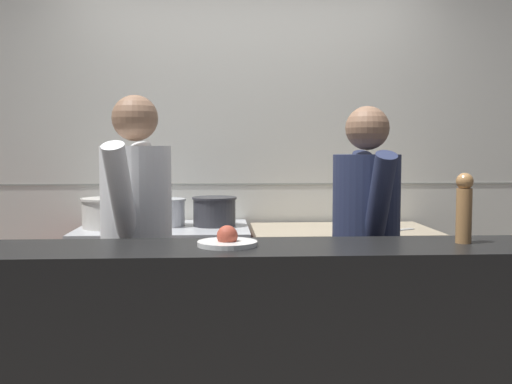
{
  "coord_description": "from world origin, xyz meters",
  "views": [
    {
      "loc": [
        -0.18,
        -2.54,
        1.38
      ],
      "look_at": [
        0.02,
        0.68,
        1.15
      ],
      "focal_mm": 42.0,
      "sensor_mm": 36.0,
      "label": 1
    }
  ],
  "objects_px": {
    "sauce_pot": "(165,211)",
    "chefs_knife": "(383,231)",
    "stock_pot": "(108,212)",
    "mixing_bowl_steel": "(375,220)",
    "oven_range": "(165,302)",
    "braising_pot": "(214,211)",
    "chef_head_cook": "(137,249)",
    "chef_sous": "(366,252)",
    "pepper_mill": "(464,206)",
    "plated_dish_main": "(227,241)"
  },
  "relations": [
    {
      "from": "chefs_knife",
      "to": "chef_sous",
      "type": "bearing_deg",
      "value": -113.01
    },
    {
      "from": "stock_pot",
      "to": "chef_head_cook",
      "type": "bearing_deg",
      "value": -69.95
    },
    {
      "from": "oven_range",
      "to": "chef_head_cook",
      "type": "xyz_separation_m",
      "value": [
        -0.06,
        -0.76,
        0.45
      ]
    },
    {
      "from": "oven_range",
      "to": "pepper_mill",
      "type": "height_order",
      "value": "pepper_mill"
    },
    {
      "from": "plated_dish_main",
      "to": "pepper_mill",
      "type": "xyz_separation_m",
      "value": [
        0.92,
        0.01,
        0.12
      ]
    },
    {
      "from": "sauce_pot",
      "to": "chefs_knife",
      "type": "height_order",
      "value": "sauce_pot"
    },
    {
      "from": "stock_pot",
      "to": "chefs_knife",
      "type": "relative_size",
      "value": 0.86
    },
    {
      "from": "braising_pot",
      "to": "chef_sous",
      "type": "xyz_separation_m",
      "value": [
        0.74,
        -0.79,
        -0.13
      ]
    },
    {
      "from": "stock_pot",
      "to": "sauce_pot",
      "type": "xyz_separation_m",
      "value": [
        0.33,
        0.06,
        -0.01
      ]
    },
    {
      "from": "stock_pot",
      "to": "chefs_knife",
      "type": "distance_m",
      "value": 1.63
    },
    {
      "from": "chefs_knife",
      "to": "sauce_pot",
      "type": "bearing_deg",
      "value": 170.6
    },
    {
      "from": "plated_dish_main",
      "to": "pepper_mill",
      "type": "relative_size",
      "value": 0.83
    },
    {
      "from": "pepper_mill",
      "to": "chef_head_cook",
      "type": "distance_m",
      "value": 1.48
    },
    {
      "from": "oven_range",
      "to": "chef_head_cook",
      "type": "height_order",
      "value": "chef_head_cook"
    },
    {
      "from": "sauce_pot",
      "to": "braising_pot",
      "type": "height_order",
      "value": "braising_pot"
    },
    {
      "from": "chef_sous",
      "to": "chefs_knife",
      "type": "bearing_deg",
      "value": 64.83
    },
    {
      "from": "chefs_knife",
      "to": "pepper_mill",
      "type": "height_order",
      "value": "pepper_mill"
    },
    {
      "from": "chef_head_cook",
      "to": "chef_sous",
      "type": "xyz_separation_m",
      "value": [
        1.1,
        -0.01,
        -0.03
      ]
    },
    {
      "from": "chef_sous",
      "to": "stock_pot",
      "type": "bearing_deg",
      "value": 149.38
    },
    {
      "from": "stock_pot",
      "to": "sauce_pot",
      "type": "relative_size",
      "value": 1.26
    },
    {
      "from": "plated_dish_main",
      "to": "pepper_mill",
      "type": "distance_m",
      "value": 0.93
    },
    {
      "from": "oven_range",
      "to": "pepper_mill",
      "type": "distance_m",
      "value": 1.98
    },
    {
      "from": "oven_range",
      "to": "stock_pot",
      "type": "distance_m",
      "value": 0.64
    },
    {
      "from": "oven_range",
      "to": "plated_dish_main",
      "type": "distance_m",
      "value": 1.51
    },
    {
      "from": "mixing_bowl_steel",
      "to": "chef_head_cook",
      "type": "relative_size",
      "value": 0.18
    },
    {
      "from": "mixing_bowl_steel",
      "to": "chefs_knife",
      "type": "bearing_deg",
      "value": -85.8
    },
    {
      "from": "stock_pot",
      "to": "chefs_knife",
      "type": "bearing_deg",
      "value": -5.3
    },
    {
      "from": "chefs_knife",
      "to": "chef_head_cook",
      "type": "xyz_separation_m",
      "value": [
        -1.35,
        -0.58,
        0.01
      ]
    },
    {
      "from": "mixing_bowl_steel",
      "to": "plated_dish_main",
      "type": "bearing_deg",
      "value": -124.81
    },
    {
      "from": "pepper_mill",
      "to": "chef_head_cook",
      "type": "height_order",
      "value": "chef_head_cook"
    },
    {
      "from": "chefs_knife",
      "to": "chef_head_cook",
      "type": "relative_size",
      "value": 0.23
    },
    {
      "from": "sauce_pot",
      "to": "plated_dish_main",
      "type": "distance_m",
      "value": 1.43
    },
    {
      "from": "braising_pot",
      "to": "chef_head_cook",
      "type": "height_order",
      "value": "chef_head_cook"
    },
    {
      "from": "oven_range",
      "to": "chef_sous",
      "type": "distance_m",
      "value": 1.36
    },
    {
      "from": "braising_pot",
      "to": "chef_head_cook",
      "type": "bearing_deg",
      "value": -114.74
    },
    {
      "from": "stock_pot",
      "to": "sauce_pot",
      "type": "bearing_deg",
      "value": 10.84
    },
    {
      "from": "sauce_pot",
      "to": "chef_head_cook",
      "type": "xyz_separation_m",
      "value": [
        -0.06,
        -0.79,
        -0.1
      ]
    },
    {
      "from": "oven_range",
      "to": "braising_pot",
      "type": "xyz_separation_m",
      "value": [
        0.3,
        0.03,
        0.55
      ]
    },
    {
      "from": "stock_pot",
      "to": "mixing_bowl_steel",
      "type": "xyz_separation_m",
      "value": [
        1.61,
        -0.01,
        -0.06
      ]
    },
    {
      "from": "mixing_bowl_steel",
      "to": "chef_sous",
      "type": "relative_size",
      "value": 0.19
    },
    {
      "from": "sauce_pot",
      "to": "braising_pot",
      "type": "distance_m",
      "value": 0.3
    },
    {
      "from": "chefs_knife",
      "to": "oven_range",
      "type": "bearing_deg",
      "value": 172.34
    },
    {
      "from": "stock_pot",
      "to": "chef_head_cook",
      "type": "height_order",
      "value": "chef_head_cook"
    },
    {
      "from": "mixing_bowl_steel",
      "to": "pepper_mill",
      "type": "xyz_separation_m",
      "value": [
        0.0,
        -1.31,
        0.21
      ]
    },
    {
      "from": "oven_range",
      "to": "braising_pot",
      "type": "relative_size",
      "value": 3.73
    },
    {
      "from": "sauce_pot",
      "to": "chef_head_cook",
      "type": "distance_m",
      "value": 0.8
    },
    {
      "from": "chef_head_cook",
      "to": "chef_sous",
      "type": "distance_m",
      "value": 1.1
    },
    {
      "from": "oven_range",
      "to": "chef_sous",
      "type": "xyz_separation_m",
      "value": [
        1.04,
        -0.76,
        0.42
      ]
    },
    {
      "from": "chef_head_cook",
      "to": "plated_dish_main",
      "type": "bearing_deg",
      "value": -44.95
    },
    {
      "from": "pepper_mill",
      "to": "chefs_knife",
      "type": "bearing_deg",
      "value": 89.61
    }
  ]
}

